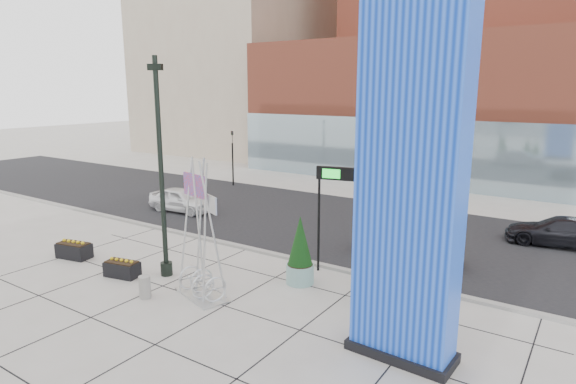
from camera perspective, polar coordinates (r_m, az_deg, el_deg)
The scene contains 20 objects.
ground at distance 18.02m, azimuth -7.87°, elevation -11.33°, with size 160.00×160.00×0.00m, color #9E9991.
street_asphalt at distance 25.89m, azimuth 6.91°, elevation -3.93°, with size 80.00×12.00×0.02m, color black.
curb_edge at distance 20.93m, azimuth -0.57°, elevation -7.63°, with size 80.00×0.30×0.12m, color gray.
tower_podium at distance 40.60m, azimuth 19.44°, elevation 9.16°, with size 34.00×10.00×11.00m, color #A2452F.
tower_glass_front at distance 36.23m, azimuth 17.20°, elevation 4.26°, with size 34.00×0.60×5.00m, color #8CA5B2.
building_beige_left at distance 60.11m, azimuth -5.43°, elevation 21.55°, with size 18.00×20.00×34.00m, color gray.
blue_pylon at distance 12.58m, azimuth 14.23°, elevation 0.06°, with size 2.92×1.42×9.51m.
lamp_post at distance 18.73m, azimuth -14.70°, elevation 0.23°, with size 0.57×0.46×8.31m.
public_art_sculpture at distance 17.09m, azimuth -10.20°, elevation -8.08°, with size 2.39×1.71×4.91m.
concrete_bollard at distance 17.75m, azimuth -16.61°, elevation -10.74°, with size 0.40×0.40×0.79m, color gray.
overhead_street_sign at distance 18.24m, azimuth 5.70°, elevation 1.02°, with size 1.99×0.60×4.24m.
round_planter_east at distance 18.18m, azimuth 10.88°, elevation -7.34°, with size 0.97×0.97×2.43m.
round_planter_mid at distance 16.55m, azimuth 10.52°, elevation -9.72°, with size 0.88×0.88×2.19m.
round_planter_west at distance 17.95m, azimuth 1.44°, elevation -7.09°, with size 1.04×1.04×2.60m.
box_planter_north at distance 22.77m, azimuth -24.03°, elevation -6.25°, with size 1.58×1.01×0.80m.
box_planter_south at distance 19.93m, azimuth -19.07°, elevation -8.52°, with size 1.44×0.92×0.73m.
car_white_west at distance 29.09m, azimuth -12.50°, elevation -0.92°, with size 1.66×4.13×1.41m, color white.
car_silver_mid at distance 21.10m, azimuth 13.86°, elevation -5.91°, with size 1.54×4.43×1.46m, color #919398.
car_dark_east at distance 25.57m, azimuth 29.53°, elevation -4.13°, with size 1.89×4.64×1.35m, color black.
traffic_signal at distance 36.06m, azimuth -6.59°, elevation 4.36°, with size 0.15×0.18×4.10m.
Camera 1 is at (11.06, -12.30, 7.15)m, focal length 30.00 mm.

